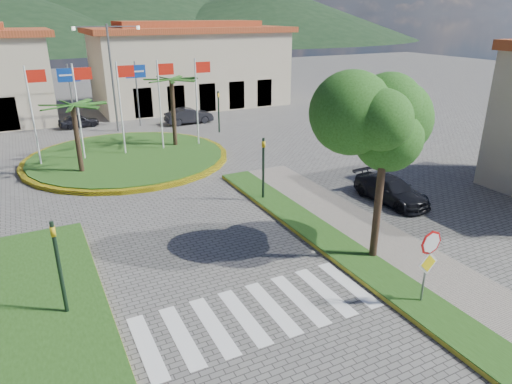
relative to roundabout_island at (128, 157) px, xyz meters
name	(u,v)px	position (x,y,z in m)	size (l,w,h in m)	color
sidewalk_right	(445,294)	(6.00, -20.00, -0.09)	(4.00, 28.00, 0.15)	gray
verge_right	(418,303)	(4.80, -20.00, -0.08)	(1.60, 28.00, 0.18)	#214614
median_left	(21,335)	(-6.50, -16.00, -0.08)	(5.00, 14.00, 0.18)	#214614
crosswalk	(255,313)	(0.00, -18.00, -0.16)	(8.00, 3.00, 0.01)	silver
roundabout_island	(128,157)	(0.00, 0.00, 0.00)	(12.70, 12.70, 6.00)	yellow
stop_sign	(429,256)	(4.90, -20.04, 1.62)	(0.80, 0.11, 2.65)	slate
deciduous_tree	(386,124)	(5.50, -17.00, 5.01)	(3.60, 3.60, 6.80)	black
traffic_light_left	(58,261)	(-5.20, -15.50, 1.77)	(0.15, 0.18, 3.20)	black
traffic_light_right	(263,163)	(4.50, -10.00, 1.77)	(0.15, 0.18, 3.20)	black
traffic_light_far	(219,108)	(8.00, 4.00, 1.77)	(0.18, 0.15, 3.20)	black
direction_sign_west	(70,87)	(-2.00, 8.97, 3.36)	(1.60, 0.14, 5.20)	slate
direction_sign_east	(136,83)	(3.00, 8.97, 3.36)	(1.60, 0.14, 5.20)	slate
street_lamp_centre	(112,73)	(1.00, 8.00, 4.33)	(4.80, 0.16, 8.00)	slate
building_right	(190,65)	(10.00, 16.00, 3.73)	(19.08, 9.54, 8.05)	beige
hill_far_east	(265,13)	(70.00, 113.00, 8.83)	(120.00, 120.00, 18.00)	black
car_dark_a	(79,121)	(-1.58, 10.72, 0.36)	(1.25, 3.11, 1.06)	black
car_dark_b	(189,116)	(6.92, 8.00, 0.49)	(1.39, 3.99, 1.31)	black
car_side_right	(391,190)	(10.05, -12.95, 0.44)	(1.70, 4.18, 1.21)	black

